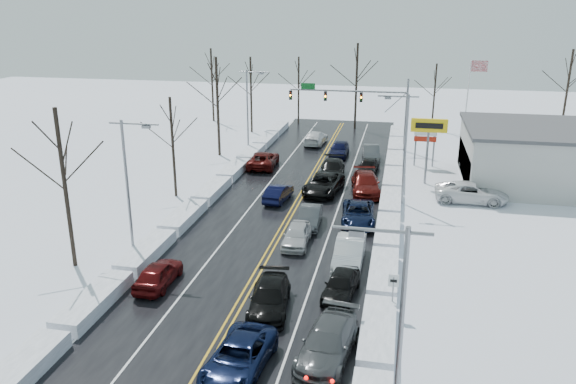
% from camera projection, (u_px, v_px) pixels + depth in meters
% --- Properties ---
extents(ground, '(160.00, 160.00, 0.00)m').
position_uv_depth(ground, '(274.00, 243.00, 38.70)').
color(ground, silver).
rests_on(ground, ground).
extents(road_surface, '(14.00, 84.00, 0.01)m').
position_uv_depth(road_surface, '(281.00, 232.00, 40.56)').
color(road_surface, black).
rests_on(road_surface, ground).
extents(snow_bank_left, '(1.67, 72.00, 0.79)m').
position_uv_depth(snow_bank_left, '(182.00, 224.00, 42.01)').
color(snow_bank_left, white).
rests_on(snow_bank_left, ground).
extents(snow_bank_right, '(1.67, 72.00, 0.79)m').
position_uv_depth(snow_bank_right, '(387.00, 240.00, 39.11)').
color(snow_bank_right, white).
rests_on(snow_bank_right, ground).
extents(traffic_signal_mast, '(13.28, 0.39, 8.00)m').
position_uv_depth(traffic_signal_mast, '(361.00, 101.00, 62.32)').
color(traffic_signal_mast, slate).
rests_on(traffic_signal_mast, ground).
extents(tires_plus_sign, '(3.20, 0.34, 6.00)m').
position_uv_depth(tires_plus_sign, '(429.00, 130.00, 49.98)').
color(tires_plus_sign, slate).
rests_on(tires_plus_sign, ground).
extents(used_vehicles_sign, '(2.20, 0.22, 4.65)m').
position_uv_depth(used_vehicles_sign, '(426.00, 134.00, 56.09)').
color(used_vehicles_sign, slate).
rests_on(used_vehicles_sign, ground).
extents(speed_limit_sign, '(0.55, 0.09, 2.35)m').
position_uv_depth(speed_limit_sign, '(393.00, 287.00, 29.19)').
color(speed_limit_sign, slate).
rests_on(speed_limit_sign, ground).
extents(flagpole, '(1.87, 1.20, 10.00)m').
position_uv_depth(flagpole, '(469.00, 97.00, 61.80)').
color(flagpole, silver).
rests_on(flagpole, ground).
extents(streetlight_se, '(3.20, 0.25, 9.00)m').
position_uv_depth(streetlight_se, '(395.00, 329.00, 18.71)').
color(streetlight_se, slate).
rests_on(streetlight_se, ground).
extents(streetlight_ne, '(3.20, 0.25, 9.00)m').
position_uv_depth(streetlight_ne, '(403.00, 140.00, 44.73)').
color(streetlight_ne, slate).
rests_on(streetlight_ne, ground).
extents(streetlight_sw, '(3.20, 0.25, 9.00)m').
position_uv_depth(streetlight_sw, '(130.00, 179.00, 34.89)').
color(streetlight_sw, slate).
rests_on(streetlight_sw, ground).
extents(streetlight_nw, '(3.20, 0.25, 9.00)m').
position_uv_depth(streetlight_nw, '(249.00, 104.00, 60.90)').
color(streetlight_nw, slate).
rests_on(streetlight_nw, ground).
extents(tree_left_b, '(4.00, 4.00, 10.00)m').
position_uv_depth(tree_left_b, '(61.00, 158.00, 33.11)').
color(tree_left_b, '#2D231C').
rests_on(tree_left_b, ground).
extents(tree_left_c, '(3.40, 3.40, 8.50)m').
position_uv_depth(tree_left_c, '(172.00, 128.00, 46.26)').
color(tree_left_c, '#2D231C').
rests_on(tree_left_c, ground).
extents(tree_left_d, '(4.20, 4.20, 10.50)m').
position_uv_depth(tree_left_d, '(217.00, 87.00, 58.96)').
color(tree_left_d, '#2D231C').
rests_on(tree_left_d, ground).
extents(tree_left_e, '(3.80, 3.80, 9.50)m').
position_uv_depth(tree_left_e, '(251.00, 80.00, 70.25)').
color(tree_left_e, '#2D231C').
rests_on(tree_left_e, ground).
extents(tree_far_a, '(4.00, 4.00, 10.00)m').
position_uv_depth(tree_far_a, '(212.00, 71.00, 77.09)').
color(tree_far_a, '#2D231C').
rests_on(tree_far_a, ground).
extents(tree_far_b, '(3.60, 3.60, 9.00)m').
position_uv_depth(tree_far_b, '(299.00, 77.00, 75.95)').
color(tree_far_b, '#2D231C').
rests_on(tree_far_b, ground).
extents(tree_far_c, '(4.40, 4.40, 11.00)m').
position_uv_depth(tree_far_c, '(357.00, 70.00, 72.12)').
color(tree_far_c, '#2D231C').
rests_on(tree_far_c, ground).
extents(tree_far_d, '(3.40, 3.40, 8.50)m').
position_uv_depth(tree_far_d, '(435.00, 84.00, 72.16)').
color(tree_far_d, '#2D231C').
rests_on(tree_far_d, ground).
extents(tree_far_e, '(4.20, 4.20, 10.50)m').
position_uv_depth(tree_far_e, '(569.00, 75.00, 69.12)').
color(tree_far_e, '#2D231C').
rests_on(tree_far_e, ground).
extents(queued_car_2, '(2.78, 5.33, 1.43)m').
position_uv_depth(queued_car_2, '(239.00, 371.00, 25.14)').
color(queued_car_2, '#0B1433').
rests_on(queued_car_2, ground).
extents(queued_car_3, '(2.57, 5.18, 1.45)m').
position_uv_depth(queued_car_3, '(270.00, 310.00, 30.19)').
color(queued_car_3, black).
rests_on(queued_car_3, ground).
extents(queued_car_4, '(1.80, 4.25, 1.43)m').
position_uv_depth(queued_car_4, '(297.00, 245.00, 38.38)').
color(queued_car_4, silver).
rests_on(queued_car_4, ground).
extents(queued_car_5, '(1.66, 4.33, 1.41)m').
position_uv_depth(queued_car_5, '(310.00, 225.00, 41.70)').
color(queued_car_5, '#3D3F42').
rests_on(queued_car_5, ground).
extents(queued_car_6, '(3.40, 6.16, 1.63)m').
position_uv_depth(queued_car_6, '(323.00, 193.00, 48.99)').
color(queued_car_6, black).
rests_on(queued_car_6, ground).
extents(queued_car_7, '(2.61, 5.67, 1.61)m').
position_uv_depth(queued_car_7, '(332.00, 177.00, 53.37)').
color(queued_car_7, black).
rests_on(queued_car_7, ground).
extents(queued_car_8, '(1.93, 4.72, 1.60)m').
position_uv_depth(queued_car_8, '(339.00, 156.00, 60.87)').
color(queued_car_8, black).
rests_on(queued_car_8, ground).
extents(queued_car_11, '(2.84, 5.62, 1.56)m').
position_uv_depth(queued_car_11, '(327.00, 357.00, 26.10)').
color(queued_car_11, '#44474A').
rests_on(queued_car_11, ground).
extents(queued_car_12, '(2.13, 4.32, 1.42)m').
position_uv_depth(queued_car_12, '(341.00, 295.00, 31.68)').
color(queued_car_12, black).
rests_on(queued_car_12, ground).
extents(queued_car_13, '(1.77, 5.02, 1.65)m').
position_uv_depth(queued_car_13, '(349.00, 264.00, 35.47)').
color(queued_car_13, silver).
rests_on(queued_car_13, ground).
extents(queued_car_14, '(2.85, 5.47, 1.47)m').
position_uv_depth(queued_car_14, '(358.00, 223.00, 42.23)').
color(queued_car_14, black).
rests_on(queued_car_14, ground).
extents(queued_car_15, '(3.07, 6.03, 1.67)m').
position_uv_depth(queued_car_15, '(365.00, 193.00, 48.99)').
color(queued_car_15, '#4D0D0A').
rests_on(queued_car_15, ground).
extents(queued_car_16, '(2.09, 4.44, 1.47)m').
position_uv_depth(queued_car_16, '(367.00, 174.00, 54.54)').
color(queued_car_16, black).
rests_on(queued_car_16, ground).
extents(queued_car_17, '(2.24, 4.88, 1.55)m').
position_uv_depth(queued_car_17, '(371.00, 160.00, 59.35)').
color(queued_car_17, '#404345').
rests_on(queued_car_17, ground).
extents(oncoming_car_0, '(1.90, 4.32, 1.38)m').
position_uv_depth(oncoming_car_0, '(278.00, 201.00, 46.99)').
color(oncoming_car_0, black).
rests_on(oncoming_car_0, ground).
extents(oncoming_car_1, '(2.94, 5.82, 1.58)m').
position_uv_depth(oncoming_car_1, '(263.00, 167.00, 56.74)').
color(oncoming_car_1, '#440A09').
rests_on(oncoming_car_1, ground).
extents(oncoming_car_2, '(2.48, 5.40, 1.53)m').
position_uv_depth(oncoming_car_2, '(316.00, 144.00, 66.05)').
color(oncoming_car_2, silver).
rests_on(oncoming_car_2, ground).
extents(oncoming_car_3, '(1.73, 4.28, 1.45)m').
position_uv_depth(oncoming_car_3, '(159.00, 285.00, 32.84)').
color(oncoming_car_3, '#4A090A').
rests_on(oncoming_car_3, ground).
extents(parked_car_0, '(6.00, 2.88, 1.65)m').
position_uv_depth(parked_car_0, '(470.00, 202.00, 46.72)').
color(parked_car_0, white).
rests_on(parked_car_0, ground).
extents(parked_car_1, '(2.12, 5.08, 1.47)m').
position_uv_depth(parked_car_1, '(500.00, 190.00, 49.73)').
color(parked_car_1, black).
rests_on(parked_car_1, ground).
extents(parked_car_2, '(2.20, 4.59, 1.51)m').
position_uv_depth(parked_car_2, '(468.00, 166.00, 57.16)').
color(parked_car_2, black).
rests_on(parked_car_2, ground).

